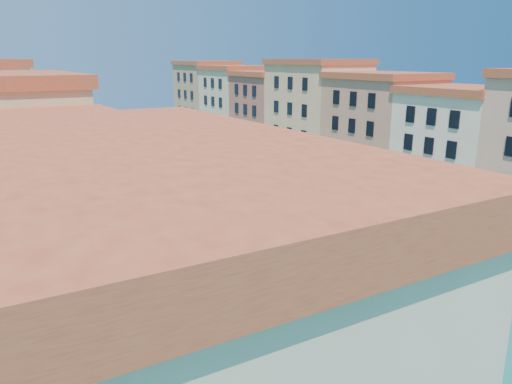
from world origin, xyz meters
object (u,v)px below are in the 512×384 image
(vaporetto_far, at_px, (190,198))
(gondola_right, at_px, (370,261))
(gondola_fore, at_px, (280,259))
(vaporetto_near, at_px, (269,319))

(vaporetto_far, relative_size, gondola_right, 1.42)
(gondola_fore, distance_m, gondola_right, 9.48)
(vaporetto_far, xyz_separation_m, gondola_right, (7.56, -29.68, -0.75))
(gondola_fore, bearing_deg, gondola_right, -59.45)
(gondola_right, bearing_deg, vaporetto_near, -163.83)
(vaporetto_far, bearing_deg, gondola_right, -62.95)
(vaporetto_near, height_order, gondola_right, vaporetto_near)
(gondola_fore, bearing_deg, vaporetto_near, -150.41)
(vaporetto_near, xyz_separation_m, gondola_fore, (8.72, 11.65, -1.00))
(gondola_fore, relative_size, gondola_right, 0.72)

